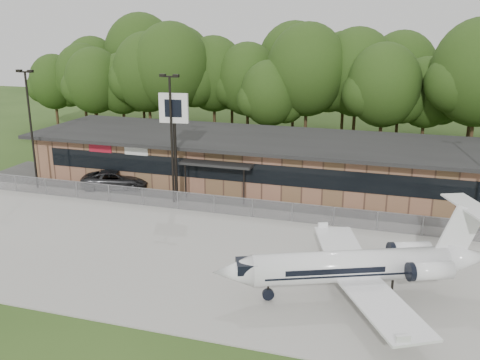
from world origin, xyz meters
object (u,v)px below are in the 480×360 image
(suv, at_px, (116,180))
(pole_sign, at_px, (174,120))
(terminal, at_px, (259,159))
(business_jet, at_px, (361,267))

(suv, distance_m, pole_sign, 8.98)
(terminal, relative_size, business_jet, 2.86)
(terminal, distance_m, business_jet, 21.50)
(terminal, relative_size, suv, 7.10)
(suv, bearing_deg, pole_sign, -122.67)
(terminal, relative_size, pole_sign, 4.67)
(terminal, distance_m, pole_sign, 9.76)
(terminal, distance_m, suv, 12.70)
(suv, relative_size, pole_sign, 0.66)
(terminal, height_order, pole_sign, pole_sign)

